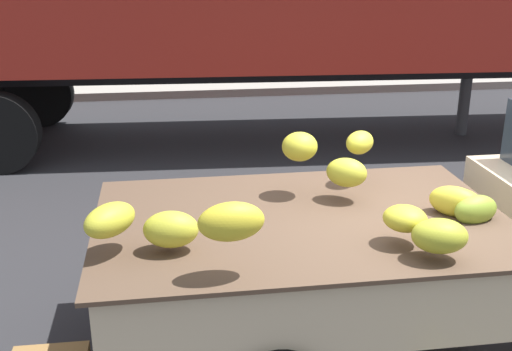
{
  "coord_description": "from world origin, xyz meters",
  "views": [
    {
      "loc": [
        -1.77,
        -4.15,
        2.86
      ],
      "look_at": [
        -1.18,
        0.24,
        1.25
      ],
      "focal_mm": 44.09,
      "sensor_mm": 36.0,
      "label": 1
    }
  ],
  "objects": [
    {
      "name": "ground",
      "position": [
        0.0,
        0.0,
        0.0
      ],
      "size": [
        220.0,
        220.0,
        0.0
      ],
      "primitive_type": "plane",
      "color": "#28282B"
    },
    {
      "name": "curb_strip",
      "position": [
        0.0,
        8.73,
        0.08
      ],
      "size": [
        80.0,
        0.8,
        0.16
      ],
      "primitive_type": "cube",
      "color": "gray",
      "rests_on": "ground"
    }
  ]
}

